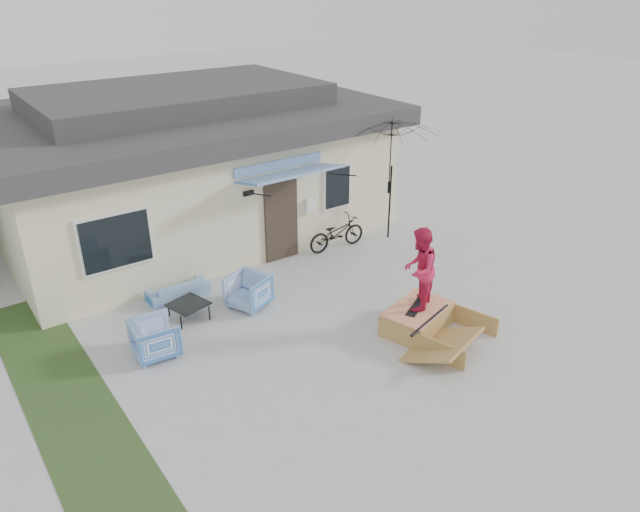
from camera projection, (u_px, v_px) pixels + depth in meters
ground at (361, 350)px, 11.94m from camera, size 90.00×90.00×0.00m
grass_strip at (65, 396)px, 10.65m from camera, size 1.40×8.00×0.01m
house at (184, 162)px, 16.91m from camera, size 10.80×8.49×4.10m
loveseat at (177, 287)px, 13.72m from camera, size 1.41×0.43×0.55m
armchair_left at (155, 336)px, 11.61m from camera, size 0.84×0.89×0.85m
armchair_right at (248, 289)px, 13.31m from camera, size 1.02×1.05×0.84m
coffee_table at (189, 311)px, 12.95m from camera, size 0.89×0.89×0.36m
bicycle at (337, 230)px, 16.02m from camera, size 1.74×0.69×1.10m
patio_umbrella at (391, 178)px, 16.18m from camera, size 2.61×2.47×2.20m
skate_ramp at (417, 318)px, 12.54m from camera, size 1.95×2.29×0.49m
skateboard at (416, 307)px, 12.45m from camera, size 0.83×0.56×0.05m
skater at (419, 268)px, 12.05m from camera, size 1.09×1.03×1.77m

